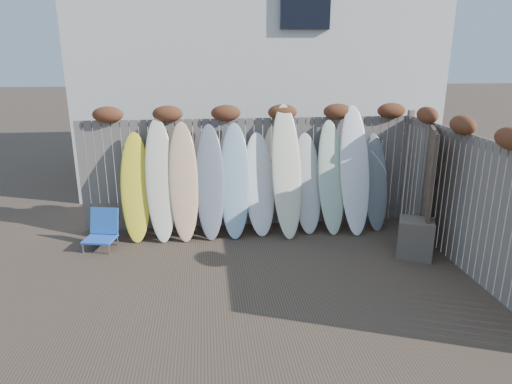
{
  "coord_description": "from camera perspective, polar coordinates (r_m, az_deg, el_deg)",
  "views": [
    {
      "loc": [
        -0.77,
        -5.64,
        3.12
      ],
      "look_at": [
        0.0,
        1.2,
        1.0
      ],
      "focal_mm": 32.0,
      "sensor_mm": 36.0,
      "label": 1
    }
  ],
  "objects": [
    {
      "name": "wooden_crate",
      "position": [
        7.64,
        19.28,
        -5.5
      ],
      "size": [
        0.66,
        0.62,
        0.62
      ],
      "primitive_type": "cube",
      "rotation": [
        0.0,
        0.0,
        -0.43
      ],
      "color": "#706454",
      "rests_on": "ground"
    },
    {
      "name": "surfboard_10",
      "position": [
        8.56,
        14.68,
        1.23
      ],
      "size": [
        0.46,
        0.62,
        1.72
      ],
      "primitive_type": "ellipsoid",
      "rotation": [
        -0.31,
        0.0,
        0.01
      ],
      "color": "slate",
      "rests_on": "ground"
    },
    {
      "name": "surfboard_6",
      "position": [
        7.94,
        3.85,
        2.57
      ],
      "size": [
        0.55,
        0.82,
        2.26
      ],
      "primitive_type": "ellipsoid",
      "rotation": [
        -0.31,
        0.0,
        0.04
      ],
      "color": "#F7F4CC",
      "rests_on": "ground"
    },
    {
      "name": "surfboard_0",
      "position": [
        8.03,
        -14.82,
        0.57
      ],
      "size": [
        0.51,
        0.66,
        1.82
      ],
      "primitive_type": "ellipsoid",
      "rotation": [
        -0.31,
        0.0,
        0.01
      ],
      "color": "yellow",
      "rests_on": "ground"
    },
    {
      "name": "surfboard_5",
      "position": [
        8.03,
        0.44,
        0.96
      ],
      "size": [
        0.59,
        0.68,
        1.77
      ],
      "primitive_type": "ellipsoid",
      "rotation": [
        -0.31,
        0.0,
        0.08
      ],
      "color": "white",
      "rests_on": "ground"
    },
    {
      "name": "surfboard_2",
      "position": [
        7.89,
        -9.05,
        1.28
      ],
      "size": [
        0.53,
        0.73,
        1.99
      ],
      "primitive_type": "ellipsoid",
      "rotation": [
        -0.31,
        0.0,
        0.04
      ],
      "color": "tan",
      "rests_on": "ground"
    },
    {
      "name": "surfboard_3",
      "position": [
        7.9,
        -5.78,
        1.24
      ],
      "size": [
        0.51,
        0.7,
        1.94
      ],
      "primitive_type": "ellipsoid",
      "rotation": [
        -0.31,
        0.0,
        -0.02
      ],
      "color": "slate",
      "rests_on": "ground"
    },
    {
      "name": "surfboard_9",
      "position": [
        8.26,
        12.24,
        2.67
      ],
      "size": [
        0.53,
        0.78,
        2.23
      ],
      "primitive_type": "ellipsoid",
      "rotation": [
        -0.31,
        0.0,
        0.0
      ],
      "color": "white",
      "rests_on": "ground"
    },
    {
      "name": "ground",
      "position": [
        6.49,
        1.2,
        -11.62
      ],
      "size": [
        80.0,
        80.0,
        0.0
      ],
      "primitive_type": "plane",
      "color": "#493A2D"
    },
    {
      "name": "lattice_panel",
      "position": [
        7.95,
        20.61,
        0.44
      ],
      "size": [
        0.55,
        1.24,
        1.97
      ],
      "primitive_type": "cube",
      "rotation": [
        0.0,
        0.0,
        -0.39
      ],
      "color": "#2E281B",
      "rests_on": "ground"
    },
    {
      "name": "surfboard_1",
      "position": [
        7.94,
        -11.89,
        1.45
      ],
      "size": [
        0.56,
        0.77,
        2.05
      ],
      "primitive_type": "ellipsoid",
      "rotation": [
        -0.31,
        0.0,
        0.1
      ],
      "color": "beige",
      "rests_on": "ground"
    },
    {
      "name": "right_fence",
      "position": [
        7.26,
        25.11,
        -0.33
      ],
      "size": [
        0.28,
        4.4,
        2.24
      ],
      "color": "slate",
      "rests_on": "ground"
    },
    {
      "name": "back_fence",
      "position": [
        8.3,
        -0.51,
        3.64
      ],
      "size": [
        6.05,
        0.28,
        2.24
      ],
      "color": "slate",
      "rests_on": "ground"
    },
    {
      "name": "house",
      "position": [
        12.2,
        -0.45,
        17.5
      ],
      "size": [
        8.5,
        5.5,
        6.33
      ],
      "color": "silver",
      "rests_on": "ground"
    },
    {
      "name": "surfboard_7",
      "position": [
        8.18,
        6.42,
        1.08
      ],
      "size": [
        0.54,
        0.65,
        1.75
      ],
      "primitive_type": "ellipsoid",
      "rotation": [
        -0.31,
        0.0,
        0.05
      ],
      "color": "silver",
      "rests_on": "ground"
    },
    {
      "name": "surfboard_4",
      "position": [
        7.93,
        -2.69,
        1.41
      ],
      "size": [
        0.57,
        0.73,
        1.95
      ],
      "primitive_type": "ellipsoid",
      "rotation": [
        -0.31,
        0.0,
        -0.07
      ],
      "color": "#9FC4D8",
      "rests_on": "ground"
    },
    {
      "name": "beach_chair",
      "position": [
        8.0,
        -18.67,
        -4.51
      ],
      "size": [
        0.57,
        0.6,
        0.63
      ],
      "color": "blue",
      "rests_on": "ground"
    },
    {
      "name": "surfboard_8",
      "position": [
        8.21,
        9.39,
        1.83
      ],
      "size": [
        0.5,
        0.72,
        1.98
      ],
      "primitive_type": "ellipsoid",
      "rotation": [
        -0.31,
        0.0,
        0.03
      ],
      "color": "silver",
      "rests_on": "ground"
    }
  ]
}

